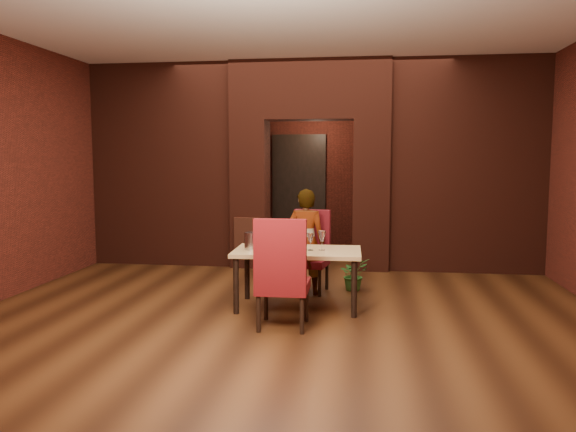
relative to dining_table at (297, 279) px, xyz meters
name	(u,v)px	position (x,y,z in m)	size (l,w,h in m)	color
floor	(294,298)	(-0.10, 0.44, -0.34)	(8.00, 8.00, 0.00)	#452511
ceiling	(294,32)	(-0.10, 0.44, 2.86)	(7.00, 8.00, 0.04)	silver
wall_back	(320,164)	(-0.10, 4.44, 1.26)	(7.00, 0.04, 3.20)	maroon
wall_front	(193,183)	(-0.10, -3.56, 1.26)	(7.00, 0.04, 3.20)	maroon
wall_left	(25,167)	(-3.60, 0.44, 1.26)	(0.04, 8.00, 3.20)	maroon
pillar_left	(250,194)	(-1.05, 2.44, 0.81)	(0.55, 0.55, 2.30)	maroon
pillar_right	(371,195)	(0.85, 2.44, 0.81)	(0.55, 0.55, 2.30)	maroon
lintel	(310,90)	(-0.10, 2.44, 2.41)	(2.45, 0.55, 0.90)	maroon
wing_wall_left	(164,165)	(-2.46, 2.44, 1.26)	(2.27, 0.35, 3.20)	maroon
wing_wall_right	(467,166)	(2.26, 2.44, 1.26)	(2.27, 0.35, 3.20)	maroon
vent_panel	(247,234)	(-1.05, 2.14, 0.21)	(0.40, 0.03, 0.50)	#A94D31
rear_door	(299,193)	(-0.50, 4.38, 0.71)	(0.90, 0.08, 2.10)	black
rear_door_frame	(299,193)	(-0.50, 4.34, 0.71)	(1.02, 0.04, 2.22)	black
dining_table	(297,279)	(0.00, 0.00, 0.00)	(1.44, 0.81, 0.68)	tan
chair_far	(308,252)	(0.05, 0.77, 0.19)	(0.48, 0.48, 1.05)	maroon
chair_near	(283,272)	(-0.05, -0.75, 0.23)	(0.52, 0.52, 1.14)	maroon
person_seated	(306,242)	(0.03, 0.67, 0.33)	(0.49, 0.32, 1.34)	silver
wine_glass_a	(295,240)	(-0.05, 0.13, 0.43)	(0.07, 0.07, 0.18)	white
wine_glass_b	(310,242)	(0.15, -0.02, 0.44)	(0.08, 0.08, 0.20)	white
wine_glass_c	(322,241)	(0.28, -0.01, 0.45)	(0.09, 0.09, 0.22)	white
tasting_sheet	(280,252)	(-0.17, -0.22, 0.34)	(0.31, 0.23, 0.00)	white
wine_bucket	(252,241)	(-0.52, -0.06, 0.44)	(0.16, 0.16, 0.20)	#ADADB5
water_bottle	(269,234)	(-0.34, 0.05, 0.50)	(0.08, 0.08, 0.33)	white
potted_plant	(354,274)	(0.63, 0.95, -0.13)	(0.38, 0.33, 0.42)	#2C6525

